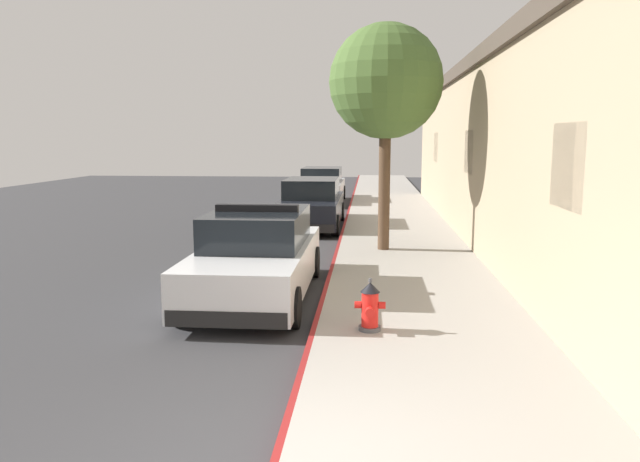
% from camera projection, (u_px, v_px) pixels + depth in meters
% --- Properties ---
extents(ground_plane, '(32.31, 60.00, 0.20)m').
position_uv_depth(ground_plane, '(165.00, 257.00, 15.20)').
color(ground_plane, '#353538').
extents(sidewalk_pavement, '(3.24, 60.00, 0.14)m').
position_uv_depth(sidewalk_pavement, '(405.00, 254.00, 14.69)').
color(sidewalk_pavement, '#9E9991').
rests_on(sidewalk_pavement, ground).
extents(curb_painted_edge, '(0.08, 60.00, 0.14)m').
position_uv_depth(curb_painted_edge, '(337.00, 253.00, 14.83)').
color(curb_painted_edge, maroon).
rests_on(curb_painted_edge, ground).
extents(storefront_building, '(7.15, 28.13, 4.91)m').
position_uv_depth(storefront_building, '(609.00, 154.00, 15.11)').
color(storefront_building, tan).
rests_on(storefront_building, ground).
extents(police_cruiser, '(1.94, 4.84, 1.68)m').
position_uv_depth(police_cruiser, '(257.00, 257.00, 10.85)').
color(police_cruiser, white).
rests_on(police_cruiser, ground).
extents(parked_car_silver_ahead, '(1.94, 4.84, 1.56)m').
position_uv_depth(parked_car_silver_ahead, '(312.00, 204.00, 19.41)').
color(parked_car_silver_ahead, black).
rests_on(parked_car_silver_ahead, ground).
extents(parked_car_dark_far, '(1.94, 4.84, 1.56)m').
position_uv_depth(parked_car_dark_far, '(322.00, 186.00, 26.77)').
color(parked_car_dark_far, '#B2B5BA').
rests_on(parked_car_dark_far, ground).
extents(fire_hydrant, '(0.44, 0.40, 0.76)m').
position_uv_depth(fire_hydrant, '(370.00, 307.00, 8.57)').
color(fire_hydrant, '#4C4C51').
rests_on(fire_hydrant, sidewalk_pavement).
extents(street_tree, '(2.71, 2.71, 5.39)m').
position_uv_depth(street_tree, '(386.00, 83.00, 14.29)').
color(street_tree, brown).
rests_on(street_tree, sidewalk_pavement).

